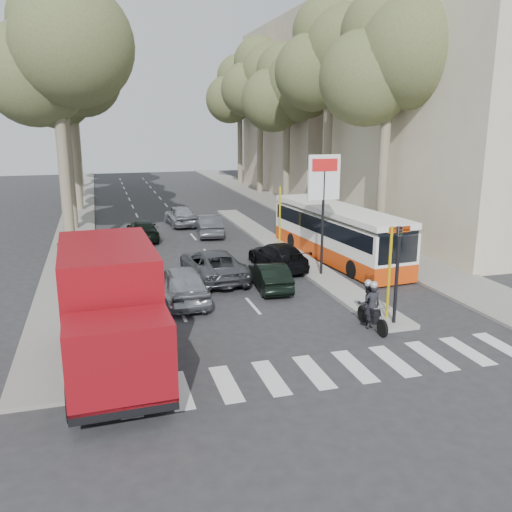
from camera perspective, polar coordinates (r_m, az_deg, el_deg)
The scene contains 31 objects.
ground at distance 19.77m, azimuth 3.82°, elevation -6.86°, with size 120.00×120.00×0.00m, color #28282B.
sidewalk_right at distance 45.44m, azimuth 3.21°, elevation 5.22°, with size 3.20×70.00×0.12m, color gray.
median_left at distance 45.87m, azimuth -18.15°, elevation 4.62°, with size 2.40×64.00×0.12m, color gray.
traffic_island at distance 30.72m, azimuth 2.49°, elevation 0.95°, with size 1.50×26.00×0.16m, color gray.
building_near at distance 36.66m, azimuth 21.34°, elevation 16.21°, with size 11.00×18.00×18.00m, color beige.
building_far at distance 55.81m, azimuth 7.06°, elevation 14.97°, with size 11.00×20.00×16.00m, color #B7A88E.
billboard at distance 24.55m, azimuth 7.11°, elevation 6.13°, with size 1.50×12.10×5.60m.
traffic_light_island at distance 19.09m, azimuth 14.71°, elevation -0.24°, with size 0.16×0.41×3.60m.
traffic_light_left at distance 16.98m, azimuth -19.65°, elevation -2.38°, with size 0.16×0.41×3.60m.
tree_l_a at distance 29.64m, azimuth -20.24°, elevation 19.72°, with size 7.40×7.20×14.10m.
tree_l_b at distance 37.66m, azimuth -19.74°, elevation 19.44°, with size 7.40×7.20×14.88m.
tree_l_c at distance 45.54m, azimuth -18.84°, elevation 17.13°, with size 7.40×7.20×13.71m.
tree_l_d at distance 53.64m, azimuth -18.80°, elevation 18.42°, with size 7.40×7.20×15.66m.
tree_l_e at distance 61.55m, azimuth -18.55°, elevation 16.82°, with size 7.40×7.20×14.49m.
tree_r_a at distance 31.70m, azimuth 14.01°, elevation 19.72°, with size 7.40×7.20×14.10m.
tree_r_b at distance 38.97m, azimuth 7.98°, elevation 20.39°, with size 7.40×7.20×15.27m.
tree_r_c at distance 46.16m, azimuth 3.42°, elevation 17.35°, with size 7.40×7.20×13.32m.
tree_r_d at distance 53.87m, azimuth 0.53°, elevation 18.37°, with size 7.40×7.20×14.88m.
tree_r_e at distance 61.54m, azimuth -1.63°, elevation 17.19°, with size 7.40×7.20×14.10m.
silver_hatchback at distance 21.78m, azimuth -7.89°, elevation -2.88°, with size 1.77×4.41×1.50m, color #A6A9AE.
dark_hatchback at distance 23.22m, azimuth 1.47°, elevation -2.10°, with size 1.24×3.55×1.17m, color black.
queue_car_a at distance 24.63m, azimuth -4.56°, elevation -0.91°, with size 2.33×5.06×1.41m, color #505158.
queue_car_b at distance 26.46m, azimuth 2.31°, elevation 0.03°, with size 1.78×4.38×1.27m, color black.
queue_car_c at distance 37.68m, azimuth -7.98°, elevation 4.26°, with size 1.68×4.19×1.43m, color #A7A8AF.
queue_car_d at distance 34.17m, azimuth -4.92°, elevation 3.28°, with size 1.43×4.09×1.35m, color #505258.
queue_car_e at distance 33.45m, azimuth -11.86°, elevation 2.69°, with size 1.72×4.24×1.23m, color black.
red_truck at distance 15.89m, azimuth -15.04°, elevation -5.34°, with size 2.80×6.84×3.60m.
city_bus at distance 28.32m, azimuth 8.52°, elevation 2.54°, with size 3.21×10.69×2.77m.
motorcycle at distance 19.34m, azimuth 11.90°, elevation -5.13°, with size 0.73×2.05×1.74m.
pedestrian_near at distance 28.56m, azimuth 14.17°, elevation 1.39°, with size 1.02×0.50×1.74m, color #41334C.
pedestrian_far at distance 34.11m, azimuth 12.80°, elevation 3.48°, with size 1.11×0.49×1.72m, color brown.
Camera 1 is at (-6.43, -17.31, 7.06)m, focal length 38.00 mm.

